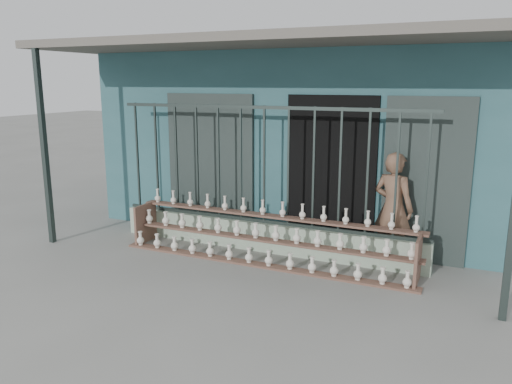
% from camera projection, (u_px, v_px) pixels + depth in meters
% --- Properties ---
extents(ground, '(60.00, 60.00, 0.00)m').
position_uv_depth(ground, '(225.00, 279.00, 6.68)').
color(ground, slate).
extents(workshop_building, '(7.40, 6.60, 3.21)m').
position_uv_depth(workshop_building, '(322.00, 131.00, 10.09)').
color(workshop_building, '#2C575D').
rests_on(workshop_building, ground).
extents(parapet_wall, '(5.00, 0.20, 0.45)m').
position_uv_depth(parapet_wall, '(264.00, 237.00, 7.79)').
color(parapet_wall, '#A3BBA0').
rests_on(parapet_wall, ground).
extents(security_fence, '(5.00, 0.04, 1.80)m').
position_uv_depth(security_fence, '(264.00, 166.00, 7.54)').
color(security_fence, '#283330').
rests_on(security_fence, parapet_wall).
extents(shelf_rack, '(4.50, 0.68, 0.85)m').
position_uv_depth(shelf_rack, '(265.00, 237.00, 7.31)').
color(shelf_rack, brown).
rests_on(shelf_rack, ground).
extents(elderly_woman, '(0.69, 0.56, 1.63)m').
position_uv_depth(elderly_woman, '(393.00, 208.00, 7.14)').
color(elderly_woman, brown).
rests_on(elderly_woman, ground).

